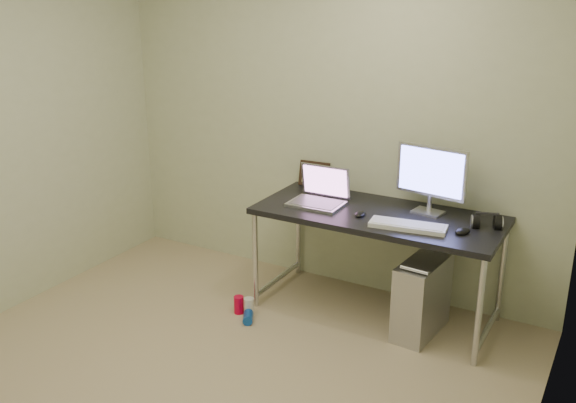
{
  "coord_description": "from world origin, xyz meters",
  "views": [
    {
      "loc": [
        1.99,
        -2.43,
        2.21
      ],
      "look_at": [
        0.05,
        1.04,
        0.85
      ],
      "focal_mm": 40.0,
      "sensor_mm": 36.0,
      "label": 1
    }
  ],
  "objects": [
    {
      "name": "floor",
      "position": [
        0.0,
        0.0,
        0.0
      ],
      "size": [
        3.5,
        3.5,
        0.0
      ],
      "primitive_type": "plane",
      "color": "tan",
      "rests_on": "ground"
    },
    {
      "name": "wall_back",
      "position": [
        0.0,
        1.75,
        1.25
      ],
      "size": [
        3.5,
        0.02,
        2.5
      ],
      "primitive_type": "cube",
      "color": "beige",
      "rests_on": "ground"
    },
    {
      "name": "wall_right",
      "position": [
        1.75,
        0.0,
        1.25
      ],
      "size": [
        0.02,
        3.5,
        2.5
      ],
      "primitive_type": "cube",
      "color": "beige",
      "rests_on": "ground"
    },
    {
      "name": "desk",
      "position": [
        0.55,
        1.39,
        0.67
      ],
      "size": [
        1.64,
        0.72,
        0.75
      ],
      "color": "black",
      "rests_on": "ground"
    },
    {
      "name": "tower_computer",
      "position": [
        0.92,
        1.29,
        0.26
      ],
      "size": [
        0.26,
        0.51,
        0.55
      ],
      "rotation": [
        0.0,
        0.0,
        -0.1
      ],
      "color": "#B2B2B6",
      "rests_on": "ground"
    },
    {
      "name": "cable_a",
      "position": [
        0.87,
        1.7,
        0.4
      ],
      "size": [
        0.01,
        0.16,
        0.69
      ],
      "primitive_type": "cylinder",
      "rotation": [
        0.21,
        0.0,
        0.0
      ],
      "color": "black",
      "rests_on": "ground"
    },
    {
      "name": "cable_b",
      "position": [
        0.96,
        1.68,
        0.38
      ],
      "size": [
        0.02,
        0.11,
        0.71
      ],
      "primitive_type": "cylinder",
      "rotation": [
        0.14,
        0.0,
        0.09
      ],
      "color": "black",
      "rests_on": "ground"
    },
    {
      "name": "can_red",
      "position": [
        -0.28,
        0.92,
        0.06
      ],
      "size": [
        0.09,
        0.09,
        0.13
      ],
      "primitive_type": "cylinder",
      "rotation": [
        0.0,
        0.0,
        -0.35
      ],
      "color": "red",
      "rests_on": "ground"
    },
    {
      "name": "can_white",
      "position": [
        -0.2,
        0.93,
        0.06
      ],
      "size": [
        0.08,
        0.08,
        0.13
      ],
      "primitive_type": "cylinder",
      "rotation": [
        0.0,
        0.0,
        0.2
      ],
      "color": "silver",
      "rests_on": "ground"
    },
    {
      "name": "can_blue",
      "position": [
        -0.16,
        0.84,
        0.03
      ],
      "size": [
        0.12,
        0.14,
        0.07
      ],
      "primitive_type": "cylinder",
      "rotation": [
        1.57,
        0.0,
        0.5
      ],
      "color": "#124AAF",
      "rests_on": "ground"
    },
    {
      "name": "laptop",
      "position": [
        0.11,
        1.38,
        0.81
      ],
      "size": [
        0.37,
        0.3,
        0.25
      ],
      "rotation": [
        0.0,
        0.0,
        0.01
      ],
      "color": "silver",
      "rests_on": "desk"
    },
    {
      "name": "monitor",
      "position": [
        0.84,
        1.55,
        1.02
      ],
      "size": [
        0.49,
        0.17,
        0.46
      ],
      "rotation": [
        0.0,
        0.0,
        -0.15
      ],
      "color": "silver",
      "rests_on": "desk"
    },
    {
      "name": "keyboard",
      "position": [
        0.81,
        1.21,
        0.76
      ],
      "size": [
        0.49,
        0.22,
        0.03
      ],
      "primitive_type": "cube",
      "rotation": [
        0.0,
        0.0,
        0.13
      ],
      "color": "white",
      "rests_on": "desk"
    },
    {
      "name": "mouse_right",
      "position": [
        1.14,
        1.3,
        0.77
      ],
      "size": [
        0.11,
        0.14,
        0.04
      ],
      "primitive_type": "ellipsoid",
      "rotation": [
        0.0,
        0.0,
        -0.31
      ],
      "color": "black",
      "rests_on": "desk"
    },
    {
      "name": "mouse_left",
      "position": [
        0.46,
        1.28,
        0.77
      ],
      "size": [
        0.08,
        0.11,
        0.04
      ],
      "primitive_type": "ellipsoid",
      "rotation": [
        0.0,
        0.0,
        0.09
      ],
      "color": "black",
      "rests_on": "desk"
    },
    {
      "name": "headphones",
      "position": [
        1.24,
        1.47,
        0.78
      ],
      "size": [
        0.21,
        0.12,
        0.12
      ],
      "rotation": [
        0.0,
        0.0,
        0.33
      ],
      "color": "black",
      "rests_on": "desk"
    },
    {
      "name": "picture_frame",
      "position": [
        -0.1,
        1.71,
        0.85
      ],
      "size": [
        0.24,
        0.08,
        0.19
      ],
      "primitive_type": "cube",
      "rotation": [
        -0.21,
        0.0,
        0.06
      ],
      "color": "black",
      "rests_on": "desk"
    },
    {
      "name": "webcam",
      "position": [
        0.11,
        1.66,
        0.84
      ],
      "size": [
        0.05,
        0.04,
        0.12
      ],
      "rotation": [
        0.0,
        0.0,
        -0.32
      ],
      "color": "silver",
      "rests_on": "desk"
    }
  ]
}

